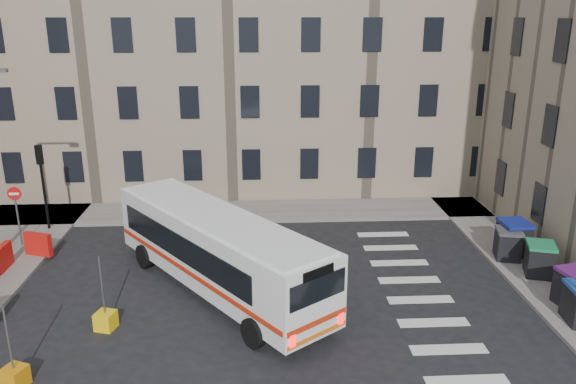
{
  "coord_description": "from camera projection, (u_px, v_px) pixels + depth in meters",
  "views": [
    {
      "loc": [
        -1.84,
        -19.33,
        10.02
      ],
      "look_at": [
        -0.66,
        2.69,
        3.0
      ],
      "focal_mm": 35.0,
      "sensor_mm": 36.0,
      "label": 1
    }
  ],
  "objects": [
    {
      "name": "ground",
      "position": [
        309.0,
        287.0,
        21.52
      ],
      "size": [
        120.0,
        120.0,
        0.0
      ],
      "primitive_type": "plane",
      "color": "black",
      "rests_on": "ground"
    },
    {
      "name": "pavement_north",
      "position": [
        180.0,
        213.0,
        29.37
      ],
      "size": [
        36.0,
        3.2,
        0.15
      ],
      "primitive_type": "cube",
      "color": "slate",
      "rests_on": "ground"
    },
    {
      "name": "pavement_east",
      "position": [
        496.0,
        241.0,
        25.76
      ],
      "size": [
        2.4,
        26.0,
        0.15
      ],
      "primitive_type": "cube",
      "color": "slate",
      "rests_on": "ground"
    },
    {
      "name": "terrace_north",
      "position": [
        170.0,
        38.0,
        33.3
      ],
      "size": [
        38.3,
        10.8,
        17.2
      ],
      "color": "gray",
      "rests_on": "ground"
    },
    {
      "name": "traffic_light_nw",
      "position": [
        42.0,
        174.0,
        26.22
      ],
      "size": [
        0.28,
        0.22,
        4.1
      ],
      "color": "black",
      "rests_on": "pavement_west"
    },
    {
      "name": "no_entry_north",
      "position": [
        16.0,
        204.0,
        24.54
      ],
      "size": [
        0.6,
        0.08,
        3.0
      ],
      "color": "#595B5E",
      "rests_on": "pavement_west"
    },
    {
      "name": "bus",
      "position": [
        217.0,
        249.0,
        20.75
      ],
      "size": [
        8.54,
        10.26,
        2.99
      ],
      "rotation": [
        0.0,
        0.0,
        0.64
      ],
      "color": "white",
      "rests_on": "ground"
    },
    {
      "name": "wheelie_bin_b",
      "position": [
        575.0,
        288.0,
        19.66
      ],
      "size": [
        1.29,
        1.41,
        1.35
      ],
      "rotation": [
        0.0,
        0.0,
        0.21
      ],
      "color": "black",
      "rests_on": "pavement_east"
    },
    {
      "name": "wheelie_bin_c",
      "position": [
        539.0,
        259.0,
        22.05
      ],
      "size": [
        1.35,
        1.45,
        1.32
      ],
      "rotation": [
        0.0,
        0.0,
        -0.31
      ],
      "color": "black",
      "rests_on": "pavement_east"
    },
    {
      "name": "wheelie_bin_d",
      "position": [
        508.0,
        244.0,
        23.57
      ],
      "size": [
        1.24,
        1.35,
        1.28
      ],
      "rotation": [
        0.0,
        0.0,
        -0.23
      ],
      "color": "black",
      "rests_on": "pavement_east"
    },
    {
      "name": "wheelie_bin_e",
      "position": [
        514.0,
        237.0,
        23.99
      ],
      "size": [
        1.19,
        1.35,
        1.45
      ],
      "rotation": [
        0.0,
        0.0,
        0.03
      ],
      "color": "black",
      "rests_on": "pavement_east"
    },
    {
      "name": "bollard_yellow",
      "position": [
        106.0,
        320.0,
        18.61
      ],
      "size": [
        0.75,
        0.75,
        0.6
      ],
      "primitive_type": "cube",
      "rotation": [
        0.0,
        0.0,
        -0.29
      ],
      "color": "yellow",
      "rests_on": "ground"
    },
    {
      "name": "bollard_chevron",
      "position": [
        15.0,
        377.0,
        15.72
      ],
      "size": [
        0.78,
        0.78,
        0.6
      ],
      "primitive_type": "cube",
      "rotation": [
        0.0,
        0.0,
        -0.39
      ],
      "color": "orange",
      "rests_on": "ground"
    }
  ]
}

